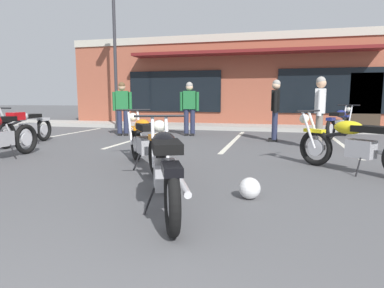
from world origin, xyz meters
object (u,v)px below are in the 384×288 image
object	(u,v)px
person_in_black_shirt	(320,108)
motorcycle_foreground_classic	(165,167)
motorcycle_red_sportbike	(339,122)
parking_lot_lamp_post	(113,37)
helmet_on_pavement	(250,188)
motorcycle_orange_scrambler	(25,127)
motorcycle_blue_standard	(145,141)
person_near_building	(275,107)
person_in_shorts_foreground	(189,105)
motorcycle_green_cafe_racer	(355,144)
person_by_back_row	(122,105)

from	to	relation	value
person_in_black_shirt	motorcycle_foreground_classic	bearing A→B (deg)	-113.07
motorcycle_red_sportbike	parking_lot_lamp_post	distance (m)	8.42
helmet_on_pavement	motorcycle_orange_scrambler	bearing A→B (deg)	151.15
motorcycle_blue_standard	person_near_building	world-z (taller)	person_near_building
person_near_building	parking_lot_lamp_post	xyz separation A→B (m)	(-5.97, 2.35, 2.47)
person_in_shorts_foreground	parking_lot_lamp_post	world-z (taller)	parking_lot_lamp_post
motorcycle_foreground_classic	motorcycle_red_sportbike	xyz separation A→B (m)	(2.93, 7.40, 0.00)
motorcycle_green_cafe_racer	parking_lot_lamp_post	size ratio (longest dim) A/B	0.33
motorcycle_foreground_classic	person_in_shorts_foreground	distance (m)	7.01
helmet_on_pavement	motorcycle_red_sportbike	bearing A→B (deg)	73.12
person_in_shorts_foreground	helmet_on_pavement	size ratio (longest dim) A/B	6.44
motorcycle_green_cafe_racer	person_in_shorts_foreground	bearing A→B (deg)	131.44
person_in_black_shirt	person_in_shorts_foreground	distance (m)	4.10
motorcycle_blue_standard	helmet_on_pavement	world-z (taller)	motorcycle_blue_standard
person_by_back_row	motorcycle_blue_standard	bearing A→B (deg)	-59.91
motorcycle_red_sportbike	motorcycle_orange_scrambler	size ratio (longest dim) A/B	0.93
motorcycle_red_sportbike	person_in_shorts_foreground	size ratio (longest dim) A/B	1.17
person_near_building	person_in_black_shirt	bearing A→B (deg)	-48.91
parking_lot_lamp_post	person_in_black_shirt	bearing A→B (deg)	-26.68
motorcycle_green_cafe_racer	motorcycle_orange_scrambler	world-z (taller)	same
person_in_shorts_foreground	parking_lot_lamp_post	xyz separation A→B (m)	(-3.35, 1.60, 2.47)
person_by_back_row	helmet_on_pavement	world-z (taller)	person_by_back_row
motorcycle_red_sportbike	person_by_back_row	world-z (taller)	person_by_back_row
person_in_shorts_foreground	motorcycle_foreground_classic	bearing A→B (deg)	-77.34
motorcycle_orange_scrambler	person_in_black_shirt	size ratio (longest dim) A/B	1.26
motorcycle_blue_standard	person_in_black_shirt	world-z (taller)	person_in_black_shirt
motorcycle_red_sportbike	parking_lot_lamp_post	world-z (taller)	parking_lot_lamp_post
motorcycle_foreground_classic	person_by_back_row	size ratio (longest dim) A/B	1.19
parking_lot_lamp_post	motorcycle_blue_standard	bearing A→B (deg)	-59.26
motorcycle_orange_scrambler	parking_lot_lamp_post	world-z (taller)	parking_lot_lamp_post
motorcycle_red_sportbike	helmet_on_pavement	size ratio (longest dim) A/B	7.51
motorcycle_red_sportbike	motorcycle_blue_standard	bearing A→B (deg)	-126.13
helmet_on_pavement	motorcycle_foreground_classic	bearing A→B (deg)	-146.21
motorcycle_foreground_classic	helmet_on_pavement	size ratio (longest dim) A/B	7.64
motorcycle_blue_standard	motorcycle_orange_scrambler	bearing A→B (deg)	154.90
person_by_back_row	motorcycle_red_sportbike	bearing A→B (deg)	9.43
motorcycle_foreground_classic	helmet_on_pavement	distance (m)	1.09
parking_lot_lamp_post	helmet_on_pavement	bearing A→B (deg)	-53.77
person_by_back_row	parking_lot_lamp_post	world-z (taller)	parking_lot_lamp_post
motorcycle_red_sportbike	motorcycle_orange_scrambler	bearing A→B (deg)	-156.05
motorcycle_red_sportbike	helmet_on_pavement	xyz separation A→B (m)	(-2.07, -6.82, -0.33)
motorcycle_blue_standard	helmet_on_pavement	bearing A→B (deg)	-35.97
person_by_back_row	parking_lot_lamp_post	distance (m)	3.50
motorcycle_blue_standard	parking_lot_lamp_post	xyz separation A→B (m)	(-3.84, 6.46, 2.96)
person_by_back_row	motorcycle_green_cafe_racer	bearing A→B (deg)	-33.34
motorcycle_orange_scrambler	person_near_building	world-z (taller)	person_near_building
motorcycle_foreground_classic	motorcycle_blue_standard	distance (m)	2.22
person_in_black_shirt	person_by_back_row	world-z (taller)	same
person_in_shorts_foreground	person_near_building	size ratio (longest dim) A/B	1.00
person_in_black_shirt	parking_lot_lamp_post	distance (m)	8.19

